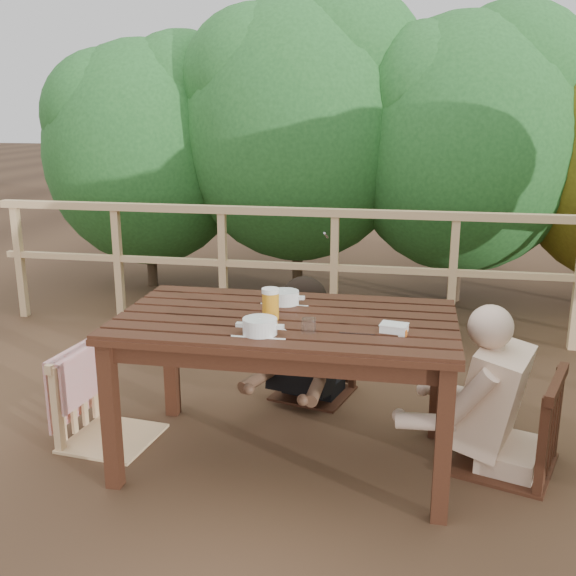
% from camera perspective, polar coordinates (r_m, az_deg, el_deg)
% --- Properties ---
extents(ground, '(60.00, 60.00, 0.00)m').
position_cam_1_polar(ground, '(3.55, -0.15, -14.39)').
color(ground, '#503522').
rests_on(ground, ground).
extents(table, '(1.63, 0.92, 0.76)m').
position_cam_1_polar(table, '(3.38, -0.16, -8.80)').
color(table, black).
rests_on(table, ground).
extents(chair_left, '(0.51, 0.51, 0.93)m').
position_cam_1_polar(chair_left, '(3.67, -15.17, -5.92)').
color(chair_left, tan).
rests_on(chair_left, ground).
extents(chair_far, '(0.54, 0.54, 0.89)m').
position_cam_1_polar(chair_far, '(4.12, 2.23, -3.34)').
color(chair_far, black).
rests_on(chair_far, ground).
extents(chair_right, '(0.61, 0.61, 0.97)m').
position_cam_1_polar(chair_right, '(3.45, 18.52, -7.11)').
color(chair_right, black).
rests_on(chair_right, ground).
extents(woman, '(0.62, 0.70, 1.20)m').
position_cam_1_polar(woman, '(4.09, 2.29, -1.18)').
color(woman, black).
rests_on(woman, ground).
extents(diner_right, '(0.81, 0.73, 1.36)m').
position_cam_1_polar(diner_right, '(3.39, 19.29, -4.14)').
color(diner_right, beige).
rests_on(diner_right, ground).
extents(railing, '(5.60, 0.10, 1.01)m').
position_cam_1_polar(railing, '(5.22, 3.97, 1.27)').
color(railing, tan).
rests_on(railing, ground).
extents(hedge_row, '(6.60, 1.60, 3.80)m').
position_cam_1_polar(hedge_row, '(6.24, 9.38, 16.28)').
color(hedge_row, '#215422').
rests_on(hedge_row, ground).
extents(soup_near, '(0.26, 0.26, 0.09)m').
position_cam_1_polar(soup_near, '(2.99, -2.42, -3.41)').
color(soup_near, silver).
rests_on(soup_near, table).
extents(soup_far, '(0.25, 0.25, 0.08)m').
position_cam_1_polar(soup_far, '(3.44, -0.29, -0.92)').
color(soup_far, silver).
rests_on(soup_far, table).
extents(bread_roll, '(0.12, 0.09, 0.07)m').
position_cam_1_polar(bread_roll, '(3.06, -2.00, -3.09)').
color(bread_roll, '#AA7D36').
rests_on(bread_roll, table).
extents(beer_glass, '(0.08, 0.08, 0.16)m').
position_cam_1_polar(beer_glass, '(3.19, -1.50, -1.46)').
color(beer_glass, '#CE700B').
rests_on(beer_glass, table).
extents(tumbler, '(0.07, 0.07, 0.08)m').
position_cam_1_polar(tumbler, '(3.01, 1.77, -3.36)').
color(tumbler, white).
rests_on(tumbler, table).
extents(butter_tub, '(0.14, 0.11, 0.05)m').
position_cam_1_polar(butter_tub, '(3.05, 9.04, -3.51)').
color(butter_tub, silver).
rests_on(butter_tub, table).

